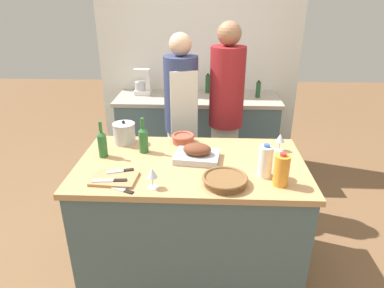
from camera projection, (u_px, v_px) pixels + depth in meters
name	position (u px, v px, depth m)	size (l,w,h in m)	color
ground_plane	(191.00, 263.00, 2.69)	(12.00, 12.00, 0.00)	brown
kitchen_island	(191.00, 216.00, 2.51)	(1.55, 0.88, 0.89)	#4C666B
back_counter	(197.00, 135.00, 3.90)	(1.77, 0.60, 0.91)	#4C666B
back_wall	(199.00, 57.00, 3.88)	(2.27, 0.10, 2.55)	silver
roasting_pan	(197.00, 154.00, 2.35)	(0.32, 0.26, 0.12)	#BCBCC1
wicker_basket	(225.00, 180.00, 2.06)	(0.28, 0.28, 0.05)	brown
cutting_board	(114.00, 179.00, 2.11)	(0.29, 0.22, 0.02)	#AD7F51
stock_pot	(124.00, 133.00, 2.60)	(0.17, 0.17, 0.18)	#B7B7BC
mixing_bowl	(183.00, 138.00, 2.62)	(0.18, 0.18, 0.07)	#A84C38
juice_jug	(281.00, 170.00, 2.03)	(0.09, 0.09, 0.21)	orange
milk_jug	(265.00, 161.00, 2.12)	(0.09, 0.09, 0.22)	white
wine_bottle_green	(143.00, 139.00, 2.44)	(0.07, 0.07, 0.26)	#28662D
wine_bottle_dark	(102.00, 143.00, 2.38)	(0.06, 0.06, 0.26)	#28662D
wine_glass_left	(280.00, 139.00, 2.47)	(0.07, 0.07, 0.13)	silver
wine_glass_right	(152.00, 174.00, 2.00)	(0.07, 0.07, 0.13)	silver
knife_chef	(111.00, 180.00, 2.07)	(0.21, 0.05, 0.01)	#B7B7BC
knife_paring	(121.00, 171.00, 2.18)	(0.17, 0.08, 0.01)	#B7B7BC
knife_bread	(123.00, 190.00, 2.00)	(0.15, 0.09, 0.01)	#B7B7BC
stand_mixer	(143.00, 84.00, 3.75)	(0.18, 0.14, 0.28)	silver
condiment_bottle_tall	(169.00, 88.00, 3.79)	(0.07, 0.07, 0.16)	#B28E2D
condiment_bottle_short	(258.00, 90.00, 3.66)	(0.05, 0.05, 0.18)	#234C28
condiment_bottle_extra	(208.00, 84.00, 3.81)	(0.05, 0.05, 0.22)	#234C28
person_cook_aproned	(181.00, 116.00, 3.10)	(0.30, 0.33, 1.65)	beige
person_cook_guest	(226.00, 110.00, 3.08)	(0.31, 0.31, 1.74)	beige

